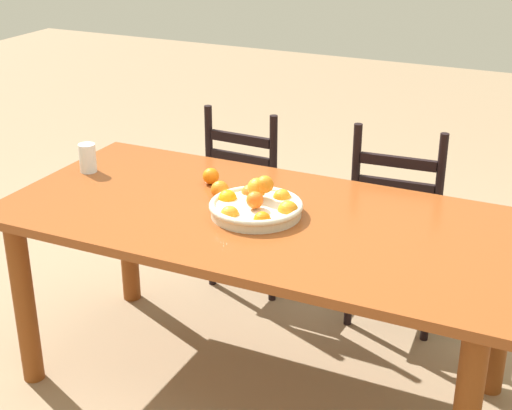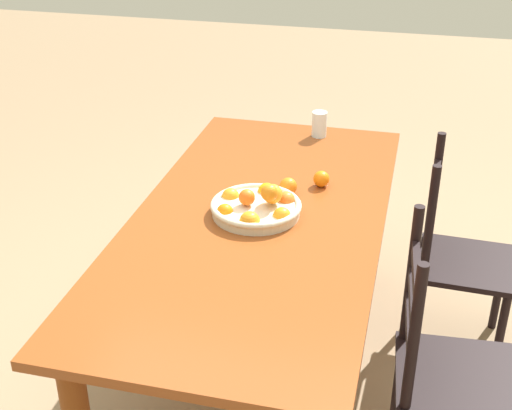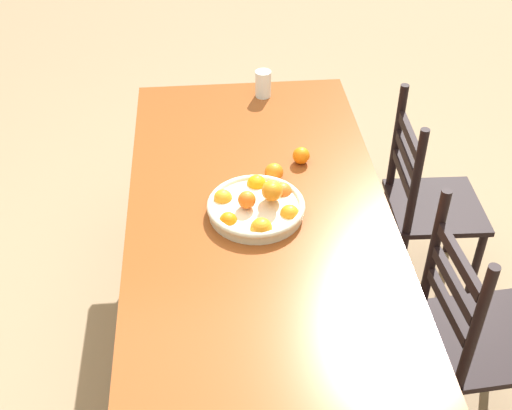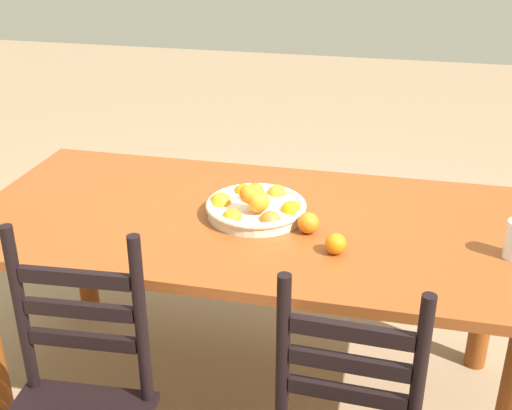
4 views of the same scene
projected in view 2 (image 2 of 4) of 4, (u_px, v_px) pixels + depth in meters
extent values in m
plane|color=#907658|center=(258.00, 370.00, 3.02)|extent=(12.00, 12.00, 0.00)
cube|color=brown|center=(259.00, 220.00, 2.67)|extent=(1.94, 0.94, 0.04)
cylinder|color=brown|center=(230.00, 197.00, 3.66)|extent=(0.08, 0.08, 0.72)
cylinder|color=brown|center=(369.00, 213.00, 3.51)|extent=(0.08, 0.08, 0.72)
cube|color=black|center=(457.00, 378.00, 2.37)|extent=(0.44, 0.44, 0.03)
cylinder|color=black|center=(495.00, 396.00, 2.59)|extent=(0.04, 0.04, 0.41)
cylinder|color=black|center=(398.00, 385.00, 2.65)|extent=(0.04, 0.04, 0.41)
cylinder|color=black|center=(414.00, 339.00, 2.11)|extent=(0.04, 0.04, 0.53)
cylinder|color=black|center=(411.00, 275.00, 2.42)|extent=(0.04, 0.04, 0.53)
cube|color=black|center=(410.00, 326.00, 2.30)|extent=(0.32, 0.05, 0.04)
cube|color=black|center=(413.00, 300.00, 2.25)|extent=(0.32, 0.05, 0.04)
cube|color=black|center=(417.00, 273.00, 2.20)|extent=(0.32, 0.05, 0.04)
cube|color=black|center=(466.00, 264.00, 2.98)|extent=(0.41, 0.41, 0.03)
cylinder|color=black|center=(500.00, 336.00, 2.90)|extent=(0.04, 0.04, 0.41)
cylinder|color=black|center=(499.00, 290.00, 3.19)|extent=(0.04, 0.04, 0.41)
cylinder|color=black|center=(417.00, 322.00, 2.98)|extent=(0.04, 0.04, 0.41)
cylinder|color=black|center=(423.00, 279.00, 3.27)|extent=(0.04, 0.04, 0.41)
cylinder|color=black|center=(430.00, 223.00, 2.76)|extent=(0.04, 0.04, 0.50)
cylinder|color=black|center=(435.00, 187.00, 3.05)|extent=(0.04, 0.04, 0.50)
cube|color=black|center=(430.00, 220.00, 2.94)|extent=(0.30, 0.04, 0.04)
cube|color=black|center=(433.00, 200.00, 2.89)|extent=(0.30, 0.04, 0.04)
cube|color=black|center=(436.00, 179.00, 2.85)|extent=(0.30, 0.04, 0.04)
cylinder|color=beige|center=(256.00, 210.00, 2.67)|extent=(0.33, 0.33, 0.04)
torus|color=beige|center=(256.00, 205.00, 2.66)|extent=(0.35, 0.35, 0.02)
sphere|color=orange|center=(250.00, 222.00, 2.55)|extent=(0.08, 0.08, 0.08)
sphere|color=orange|center=(282.00, 216.00, 2.59)|extent=(0.07, 0.07, 0.07)
sphere|color=orange|center=(286.00, 200.00, 2.70)|extent=(0.07, 0.07, 0.07)
sphere|color=orange|center=(266.00, 192.00, 2.76)|extent=(0.07, 0.07, 0.07)
sphere|color=orange|center=(231.00, 197.00, 2.73)|extent=(0.07, 0.07, 0.07)
sphere|color=orange|center=(225.00, 212.00, 2.62)|extent=(0.06, 0.06, 0.06)
sphere|color=orange|center=(269.00, 193.00, 2.60)|extent=(0.07, 0.07, 0.07)
sphere|color=orange|center=(247.00, 197.00, 2.64)|extent=(0.06, 0.06, 0.06)
sphere|color=orange|center=(273.00, 194.00, 2.64)|extent=(0.07, 0.07, 0.07)
sphere|color=orange|center=(288.00, 186.00, 2.81)|extent=(0.07, 0.07, 0.07)
sphere|color=orange|center=(321.00, 179.00, 2.87)|extent=(0.07, 0.07, 0.07)
cylinder|color=silver|center=(319.00, 124.00, 3.34)|extent=(0.07, 0.07, 0.12)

